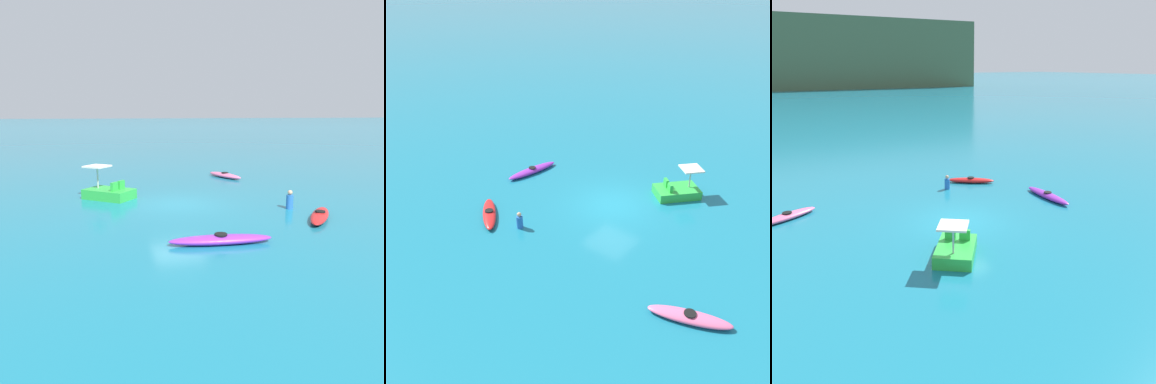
{
  "view_description": "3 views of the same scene",
  "coord_description": "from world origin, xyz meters",
  "views": [
    {
      "loc": [
        18.13,
        -4.33,
        4.35
      ],
      "look_at": [
        -0.09,
        0.73,
        0.55
      ],
      "focal_mm": 36.96,
      "sensor_mm": 36.0,
      "label": 1
    },
    {
      "loc": [
        -10.64,
        15.89,
        11.47
      ],
      "look_at": [
        1.65,
        0.96,
        0.62
      ],
      "focal_mm": 38.07,
      "sensor_mm": 36.0,
      "label": 2
    },
    {
      "loc": [
        -9.94,
        -15.01,
        7.35
      ],
      "look_at": [
        1.53,
        1.8,
        0.73
      ],
      "focal_mm": 36.72,
      "sensor_mm": 36.0,
      "label": 3
    }
  ],
  "objects": [
    {
      "name": "kayak_purple",
      "position": [
        6.15,
        0.01,
        0.16
      ],
      "size": [
        1.13,
        3.6,
        0.37
      ],
      "color": "purple",
      "rests_on": "ground_plane"
    },
    {
      "name": "ground_plane",
      "position": [
        0.0,
        0.0,
        0.0
      ],
      "size": [
        600.0,
        600.0,
        0.0
      ],
      "primitive_type": "plane",
      "color": "#19728C"
    },
    {
      "name": "kayak_red",
      "position": [
        4.27,
        5.03,
        0.16
      ],
      "size": [
        2.76,
        2.4,
        0.37
      ],
      "color": "red",
      "rests_on": "ground_plane"
    },
    {
      "name": "person_near_shore",
      "position": [
        2.28,
        4.74,
        0.39
      ],
      "size": [
        0.41,
        0.41,
        0.88
      ],
      "color": "blue",
      "rests_on": "ground_plane"
    },
    {
      "name": "kayak_pink",
      "position": [
        -6.96,
        4.97,
        0.16
      ],
      "size": [
        3.15,
        1.77,
        0.37
      ],
      "color": "pink",
      "rests_on": "ground_plane"
    },
    {
      "name": "pedal_boat_green",
      "position": [
        -2.22,
        -3.12,
        0.34
      ],
      "size": [
        2.7,
        2.8,
        1.68
      ],
      "color": "green",
      "rests_on": "ground_plane"
    }
  ]
}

